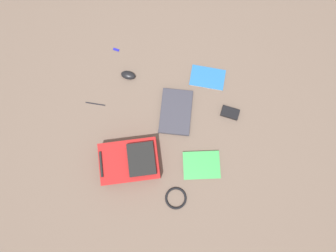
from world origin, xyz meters
name	(u,v)px	position (x,y,z in m)	size (l,w,h in m)	color
ground_plane	(165,131)	(0.00, 0.00, 0.00)	(3.79, 3.79, 0.00)	brown
backpack	(131,161)	(-0.27, 0.17, 0.07)	(0.41, 0.47, 0.16)	maroon
laptop	(176,112)	(0.16, -0.04, 0.02)	(0.37, 0.27, 0.03)	#24242C
book_blue	(207,78)	(0.47, -0.20, 0.01)	(0.18, 0.27, 0.02)	silver
book_manual	(201,165)	(-0.17, -0.31, 0.01)	(0.26, 0.31, 0.02)	silver
computer_mouse	(128,75)	(0.33, 0.37, 0.02)	(0.06, 0.11, 0.04)	black
cable_coil	(176,198)	(-0.44, -0.20, 0.01)	(0.15, 0.15, 0.02)	black
power_brick	(230,113)	(0.25, -0.42, 0.02)	(0.08, 0.13, 0.03)	black
pen_black	(95,104)	(0.06, 0.55, 0.00)	(0.01, 0.01, 0.15)	black
usb_stick	(116,50)	(0.51, 0.52, 0.00)	(0.02, 0.05, 0.01)	#191999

